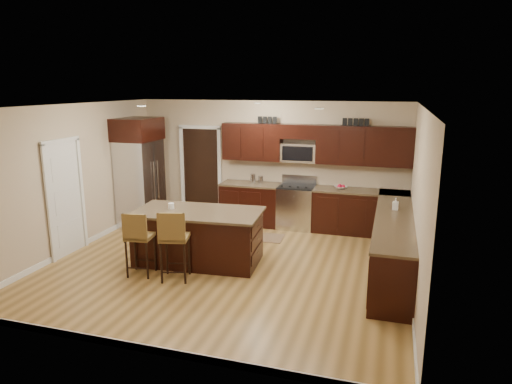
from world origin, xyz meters
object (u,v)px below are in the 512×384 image
(island, at_px, (198,238))
(stool_mid, at_px, (174,238))
(stool_left, at_px, (138,237))
(range, at_px, (296,206))
(refrigerator, at_px, (140,171))

(island, height_order, stool_mid, stool_mid)
(island, distance_m, stool_mid, 0.89)
(stool_left, height_order, stool_mid, stool_mid)
(stool_mid, bearing_deg, island, 73.00)
(island, bearing_deg, range, 58.87)
(range, xyz_separation_m, island, (-1.22, -2.43, -0.04))
(range, distance_m, stool_mid, 3.52)
(range, distance_m, stool_left, 3.78)
(island, relative_size, stool_mid, 1.98)
(range, xyz_separation_m, stool_left, (-1.88, -3.27, 0.20))
(island, height_order, refrigerator, refrigerator)
(range, distance_m, refrigerator, 3.47)
(stool_left, bearing_deg, refrigerator, 111.37)
(range, height_order, stool_left, range)
(stool_mid, bearing_deg, refrigerator, 114.98)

